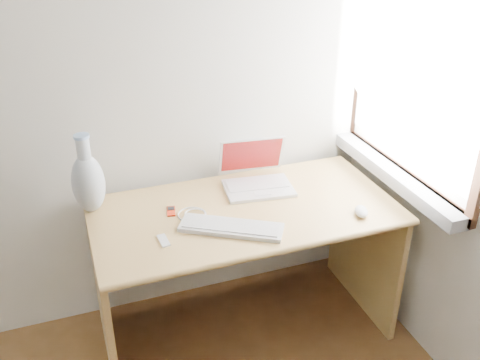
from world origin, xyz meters
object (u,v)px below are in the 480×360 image
object	(u,v)px
external_keyboard	(231,227)
vase	(88,181)
desk	(238,237)
laptop	(255,176)

from	to	relation	value
external_keyboard	vase	world-z (taller)	vase
desk	laptop	size ratio (longest dim) A/B	3.96
desk	vase	world-z (taller)	vase
laptop	vase	world-z (taller)	vase
laptop	external_keyboard	world-z (taller)	laptop
desk	laptop	xyz separation A→B (m)	(0.12, 0.10, 0.25)
desk	external_keyboard	xyz separation A→B (m)	(-0.11, -0.22, 0.21)
vase	external_keyboard	bearing A→B (deg)	-33.58
external_keyboard	vase	xyz separation A→B (m)	(-0.53, 0.35, 0.14)
laptop	vase	distance (m)	0.77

